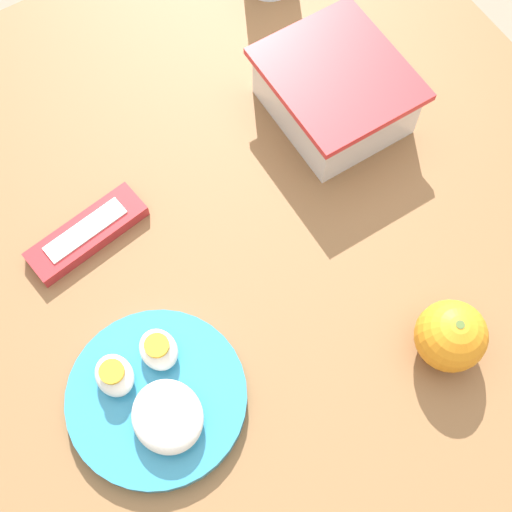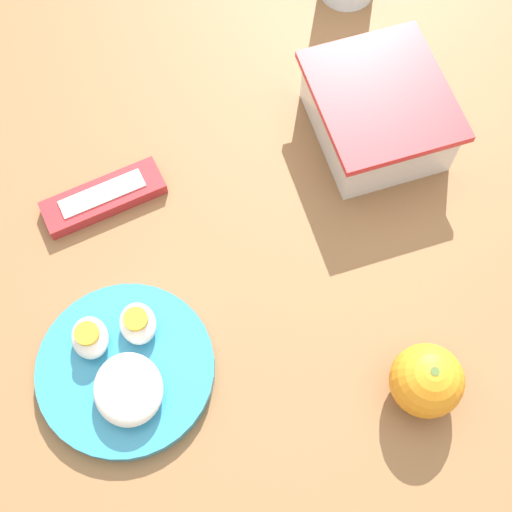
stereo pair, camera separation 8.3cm
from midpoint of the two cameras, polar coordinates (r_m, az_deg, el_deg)
The scene contains 6 objects.
ground_plane at distance 1.57m, azimuth 2.38°, elevation -10.21°, with size 10.00×10.00×0.00m, color gray.
table at distance 0.96m, azimuth 3.85°, elevation -1.21°, with size 1.00×0.90×0.74m.
food_container at distance 0.93m, azimuth 12.25°, elevation 10.66°, with size 0.18×0.16×0.08m.
orange_fruit at distance 0.80m, azimuth 16.42°, elevation -9.90°, with size 0.08×0.08×0.08m.
rice_plate at distance 0.80m, azimuth -7.55°, elevation -9.27°, with size 0.20×0.20×0.05m.
candy_bar at distance 0.89m, azimuth -9.55°, elevation 4.35°, with size 0.07×0.16×0.02m.
Camera 2 is at (0.34, -0.13, 1.53)m, focal length 50.00 mm.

